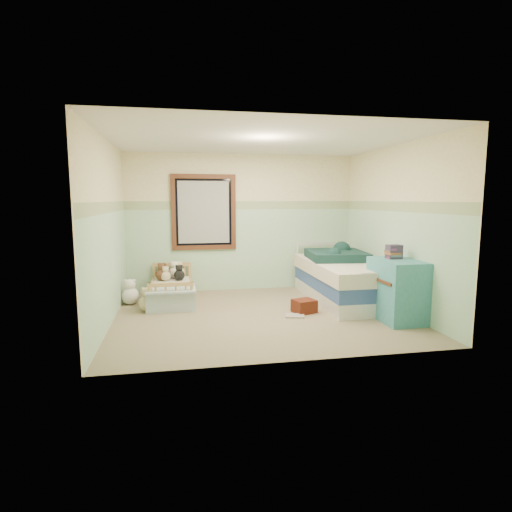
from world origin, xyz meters
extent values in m
cube|color=#7B6D4F|center=(0.00, 0.00, -0.01)|extent=(4.20, 3.60, 0.02)
cube|color=silver|center=(0.00, 0.00, 2.51)|extent=(4.20, 3.60, 0.02)
cube|color=beige|center=(0.00, 1.80, 1.25)|extent=(4.20, 0.04, 2.50)
cube|color=beige|center=(0.00, -1.80, 1.25)|extent=(4.20, 0.04, 2.50)
cube|color=beige|center=(-2.10, 0.00, 1.25)|extent=(0.04, 3.60, 2.50)
cube|color=beige|center=(2.10, 0.00, 1.25)|extent=(0.04, 3.60, 2.50)
cube|color=#A0CAA9|center=(0.00, 1.79, 0.75)|extent=(4.20, 0.01, 1.50)
cube|color=#426C4C|center=(0.00, 1.79, 1.57)|extent=(4.20, 0.01, 0.15)
cube|color=#45230F|center=(-0.70, 1.76, 1.45)|extent=(1.16, 0.06, 1.36)
cube|color=beige|center=(-0.70, 1.77, 1.45)|extent=(0.92, 0.01, 1.12)
cube|color=tan|center=(-1.29, 1.05, 0.09)|extent=(0.68, 1.37, 0.18)
cube|color=silver|center=(-1.29, 1.05, 0.24)|extent=(0.62, 1.31, 0.12)
cube|color=#6CA6DE|center=(-1.29, 0.63, 0.31)|extent=(0.74, 0.68, 0.03)
sphere|color=brown|center=(-1.44, 1.55, 0.39)|extent=(0.18, 0.18, 0.18)
sphere|color=white|center=(-1.24, 1.55, 0.40)|extent=(0.20, 0.20, 0.20)
sphere|color=beige|center=(-1.39, 1.33, 0.38)|extent=(0.17, 0.17, 0.17)
sphere|color=black|center=(-1.16, 1.33, 0.39)|extent=(0.19, 0.19, 0.19)
sphere|color=white|center=(-1.95, 0.98, 0.14)|extent=(0.28, 0.28, 0.28)
sphere|color=beige|center=(-1.65, 0.50, 0.12)|extent=(0.25, 0.25, 0.25)
cube|color=silver|center=(1.55, 0.57, 0.11)|extent=(1.10, 2.20, 0.22)
cube|color=#2F4287|center=(1.55, 0.57, 0.33)|extent=(1.10, 2.20, 0.22)
cube|color=beige|center=(1.55, 0.57, 0.55)|extent=(1.14, 2.24, 0.22)
cube|color=#163833|center=(1.50, 0.87, 0.73)|extent=(1.03, 1.08, 0.14)
cube|color=teal|center=(1.82, -0.60, 0.43)|extent=(0.53, 0.85, 0.85)
cube|color=#402620|center=(1.82, -0.47, 0.95)|extent=(0.20, 0.16, 0.19)
cube|color=maroon|center=(0.67, 0.00, 0.10)|extent=(0.38, 0.35, 0.19)
cube|color=gold|center=(0.47, -0.20, 0.01)|extent=(0.31, 0.27, 0.02)
sphere|color=brown|center=(-1.46, 1.38, 0.40)|extent=(0.21, 0.21, 0.21)
sphere|color=beige|center=(-1.17, 1.60, 0.39)|extent=(0.20, 0.20, 0.20)
camera|label=1|loc=(-1.16, -5.78, 1.68)|focal=28.97mm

